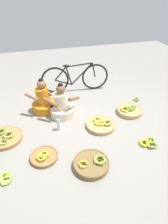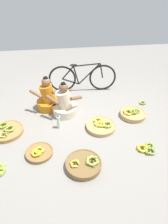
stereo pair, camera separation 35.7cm
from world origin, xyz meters
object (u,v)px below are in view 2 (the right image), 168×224
object	(u,v)px
vendor_woman_front	(65,104)
water_bottle	(59,122)
bicycle_leaning	(82,78)
banana_basket_near_bicycle	(39,152)
banana_basket_front_right	(133,114)
loose_bananas_back_right	(143,103)
loose_bananas_front_center	(0,170)
vendor_woman_behind	(48,98)
banana_basket_back_left	(84,164)
banana_basket_back_center	(7,131)
loose_bananas_mid_left	(146,148)
banana_basket_near_vendor	(101,126)

from	to	relation	value
vendor_woman_front	water_bottle	world-z (taller)	vendor_woman_front
bicycle_leaning	banana_basket_near_bicycle	xyz separation A→B (m)	(-1.02, -2.09, -0.31)
banana_basket_front_right	loose_bananas_back_right	bearing A→B (deg)	46.48
loose_bananas_front_center	banana_basket_near_bicycle	bearing A→B (deg)	24.80
vendor_woman_behind	banana_basket_back_left	xyz separation A→B (m)	(0.54, -1.76, -0.19)
bicycle_leaning	banana_basket_back_center	distance (m)	2.22
banana_basket_back_left	loose_bananas_front_center	distance (m)	1.28
vendor_woman_behind	banana_basket_back_center	distance (m)	1.11
water_bottle	banana_basket_back_center	bearing A→B (deg)	-178.85
vendor_woman_behind	bicycle_leaning	size ratio (longest dim) A/B	0.45
bicycle_leaning	loose_bananas_mid_left	bearing A→B (deg)	-70.80
vendor_woman_behind	loose_bananas_back_right	bearing A→B (deg)	-4.28
bicycle_leaning	water_bottle	size ratio (longest dim) A/B	5.90
banana_basket_front_right	banana_basket_near_vendor	world-z (taller)	banana_basket_front_right
vendor_woman_behind	banana_basket_front_right	size ratio (longest dim) A/B	1.42
banana_basket_near_bicycle	banana_basket_back_left	bearing A→B (deg)	-27.37
bicycle_leaning	banana_basket_near_bicycle	distance (m)	2.35
bicycle_leaning	loose_bananas_mid_left	xyz separation A→B (m)	(0.78, -2.25, -0.33)
banana_basket_back_center	water_bottle	world-z (taller)	water_bottle
banana_basket_back_center	banana_basket_near_vendor	bearing A→B (deg)	-3.60
loose_bananas_mid_left	banana_basket_near_bicycle	bearing A→B (deg)	174.93
loose_bananas_front_center	bicycle_leaning	bearing A→B (deg)	55.78
vendor_woman_front	loose_bananas_back_right	bearing A→B (deg)	3.95
bicycle_leaning	banana_basket_back_left	distance (m)	2.49
vendor_woman_behind	water_bottle	size ratio (longest dim) A/B	2.66
vendor_woman_front	banana_basket_near_bicycle	world-z (taller)	vendor_woman_front
banana_basket_front_right	banana_basket_near_vendor	size ratio (longest dim) A/B	0.93
vendor_woman_behind	banana_basket_back_center	bearing A→B (deg)	-135.77
vendor_woman_front	loose_bananas_back_right	xyz separation A→B (m)	(1.83, 0.13, -0.21)
vendor_woman_front	water_bottle	bearing A→B (deg)	-108.55
vendor_woman_front	bicycle_leaning	distance (m)	1.12
banana_basket_back_center	loose_bananas_mid_left	bearing A→B (deg)	-18.04
vendor_woman_front	banana_basket_back_left	distance (m)	1.49
vendor_woman_front	bicycle_leaning	bearing A→B (deg)	62.18
vendor_woman_behind	bicycle_leaning	xyz separation A→B (m)	(0.87, 0.69, 0.11)
loose_bananas_back_right	loose_bananas_front_center	distance (m)	3.28
banana_basket_near_vendor	bicycle_leaning	bearing A→B (deg)	95.09
loose_bananas_front_center	loose_bananas_back_right	bearing A→B (deg)	27.29
banana_basket_back_center	banana_basket_near_vendor	xyz separation A→B (m)	(1.79, -0.11, 0.00)
bicycle_leaning	banana_basket_back_center	xyz separation A→B (m)	(-1.65, -1.46, -0.31)
banana_basket_near_bicycle	loose_bananas_back_right	xyz separation A→B (m)	(2.33, 1.23, -0.02)
banana_basket_near_vendor	loose_bananas_front_center	bearing A→B (deg)	-155.68
banana_basket_near_vendor	banana_basket_near_bicycle	distance (m)	1.28
water_bottle	loose_bananas_front_center	bearing A→B (deg)	-135.39
banana_basket_back_left	loose_bananas_back_right	xyz separation A→B (m)	(1.64, 1.60, -0.03)
loose_bananas_back_right	loose_bananas_front_center	xyz separation A→B (m)	(-2.91, -1.50, 0.00)
vendor_woman_front	loose_bananas_front_center	world-z (taller)	vendor_woman_front
banana_basket_near_bicycle	loose_bananas_front_center	bearing A→B (deg)	-155.20
vendor_woman_behind	banana_basket_front_right	world-z (taller)	vendor_woman_behind
bicycle_leaning	loose_bananas_back_right	world-z (taller)	bicycle_leaning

